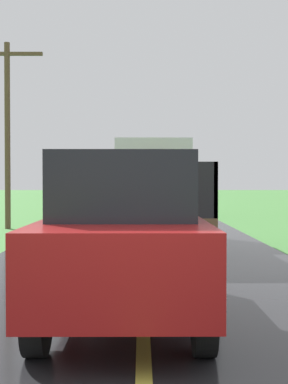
{
  "coord_description": "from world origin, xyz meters",
  "views": [
    {
      "loc": [
        -0.02,
        -2.79,
        1.69
      ],
      "look_at": [
        0.06,
        11.63,
        1.4
      ],
      "focal_mm": 47.92,
      "sensor_mm": 36.0,
      "label": 1
    }
  ],
  "objects_px": {
    "banana_truck_far": "(146,186)",
    "following_car": "(125,235)",
    "banana_truck_near": "(153,190)",
    "utility_pole_roadside": "(7,126)"
  },
  "relations": [
    {
      "from": "banana_truck_far",
      "to": "following_car",
      "type": "relative_size",
      "value": 1.42
    },
    {
      "from": "following_car",
      "to": "banana_truck_far",
      "type": "bearing_deg",
      "value": 88.79
    },
    {
      "from": "banana_truck_far",
      "to": "following_car",
      "type": "xyz_separation_m",
      "value": [
        -0.43,
        -20.45,
        -0.4
      ]
    },
    {
      "from": "banana_truck_near",
      "to": "following_car",
      "type": "xyz_separation_m",
      "value": [
        -0.52,
        -7.71,
        -0.41
      ]
    },
    {
      "from": "utility_pole_roadside",
      "to": "following_car",
      "type": "height_order",
      "value": "utility_pole_roadside"
    },
    {
      "from": "banana_truck_near",
      "to": "utility_pole_roadside",
      "type": "xyz_separation_m",
      "value": [
        -5.12,
        4.74,
        2.2
      ]
    },
    {
      "from": "banana_truck_far",
      "to": "following_car",
      "type": "height_order",
      "value": "banana_truck_far"
    },
    {
      "from": "banana_truck_near",
      "to": "following_car",
      "type": "relative_size",
      "value": 1.42
    },
    {
      "from": "banana_truck_near",
      "to": "utility_pole_roadside",
      "type": "bearing_deg",
      "value": 137.17
    },
    {
      "from": "following_car",
      "to": "banana_truck_near",
      "type": "bearing_deg",
      "value": 86.16
    }
  ]
}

